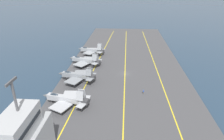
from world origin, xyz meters
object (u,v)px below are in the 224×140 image
parked_jet_third (85,60)px  crew_blue_vest (143,92)px  parked_jet_fourth (91,50)px  parked_jet_second (77,75)px  parked_jet_nearest (66,99)px

parked_jet_third → crew_blue_vest: parked_jet_third is taller
parked_jet_third → parked_jet_fourth: size_ratio=1.09×
parked_jet_third → parked_jet_fourth: (15.57, -0.59, 0.09)m
parked_jet_second → crew_blue_vest: size_ratio=9.52×
parked_jet_nearest → parked_jet_second: (17.16, 0.30, 0.32)m
parked_jet_nearest → parked_jet_second: 17.17m
parked_jet_third → crew_blue_vest: (-26.19, -26.73, -1.42)m
parked_jet_third → parked_jet_fourth: bearing=-2.2°
parked_jet_fourth → crew_blue_vest: 49.29m
parked_jet_second → parked_jet_fourth: 33.56m
parked_jet_second → parked_jet_fourth: bearing=-0.4°
crew_blue_vest → parked_jet_fourth: bearing=32.0°
parked_jet_nearest → parked_jet_third: bearing=1.1°
parked_jet_nearest → parked_jet_second: size_ratio=1.03×
parked_jet_third → parked_jet_fourth: 15.58m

